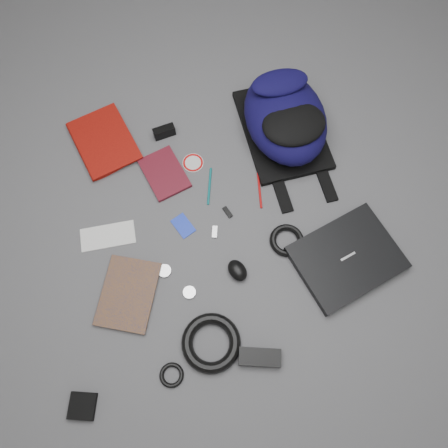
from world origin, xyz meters
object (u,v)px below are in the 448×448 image
object	(u,v)px
comic_book	(103,289)
mouse	(237,270)
power_brick	(260,357)
laptop	(347,258)
backpack	(285,117)
pouch	(82,406)
compact_camera	(164,132)
dvd_case	(164,173)
textbook_red	(79,153)

from	to	relation	value
comic_book	mouse	world-z (taller)	mouse
comic_book	power_brick	bearing A→B (deg)	-12.59
laptop	power_brick	distance (m)	0.47
backpack	pouch	size ratio (longest dim) A/B	5.70
backpack	comic_book	xyz separation A→B (m)	(-0.82, -0.45, -0.09)
mouse	power_brick	bearing A→B (deg)	-109.70
comic_book	power_brick	xyz separation A→B (m)	(0.46, -0.37, 0.01)
laptop	compact_camera	world-z (taller)	compact_camera
power_brick	pouch	bearing A→B (deg)	-162.33
dvd_case	mouse	xyz separation A→B (m)	(0.16, -0.45, 0.01)
backpack	pouch	world-z (taller)	backpack
compact_camera	pouch	bearing A→B (deg)	-123.37
laptop	pouch	size ratio (longest dim) A/B	4.29
backpack	pouch	bearing A→B (deg)	-138.29
textbook_red	compact_camera	bearing A→B (deg)	-13.18
backpack	compact_camera	world-z (taller)	backpack
backpack	compact_camera	bearing A→B (deg)	167.72
laptop	textbook_red	world-z (taller)	laptop
dvd_case	power_brick	world-z (taller)	power_brick
textbook_red	pouch	world-z (taller)	textbook_red
textbook_red	compact_camera	size ratio (longest dim) A/B	3.31
compact_camera	power_brick	world-z (taller)	compact_camera
compact_camera	pouch	xyz separation A→B (m)	(-0.48, -0.92, -0.01)
compact_camera	textbook_red	bearing A→B (deg)	173.86
comic_book	mouse	size ratio (longest dim) A/B	3.02
mouse	power_brick	xyz separation A→B (m)	(-0.01, -0.30, -0.00)
power_brick	dvd_case	bearing A→B (deg)	120.11
pouch	dvd_case	bearing A→B (deg)	59.50
comic_book	pouch	bearing A→B (deg)	-83.88
textbook_red	pouch	size ratio (longest dim) A/B	3.44
backpack	laptop	size ratio (longest dim) A/B	1.33
backpack	textbook_red	bearing A→B (deg)	173.18
mouse	textbook_red	bearing A→B (deg)	109.09
power_brick	compact_camera	bearing A→B (deg)	115.54
textbook_red	dvd_case	distance (m)	0.35
laptop	comic_book	world-z (taller)	laptop
comic_book	pouch	xyz separation A→B (m)	(-0.13, -0.36, 0.00)
compact_camera	pouch	world-z (taller)	compact_camera
backpack	dvd_case	world-z (taller)	backpack
backpack	textbook_red	size ratio (longest dim) A/B	1.66
laptop	power_brick	world-z (taller)	laptop
laptop	pouch	bearing A→B (deg)	179.77
backpack	power_brick	xyz separation A→B (m)	(-0.35, -0.82, -0.08)
dvd_case	pouch	size ratio (longest dim) A/B	2.39
comic_book	power_brick	size ratio (longest dim) A/B	1.82
dvd_case	compact_camera	size ratio (longest dim) A/B	2.30
laptop	pouch	distance (m)	1.02
laptop	power_brick	bearing A→B (deg)	-162.29
laptop	mouse	xyz separation A→B (m)	(-0.39, 0.06, 0.00)
compact_camera	backpack	bearing A→B (deg)	-19.13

